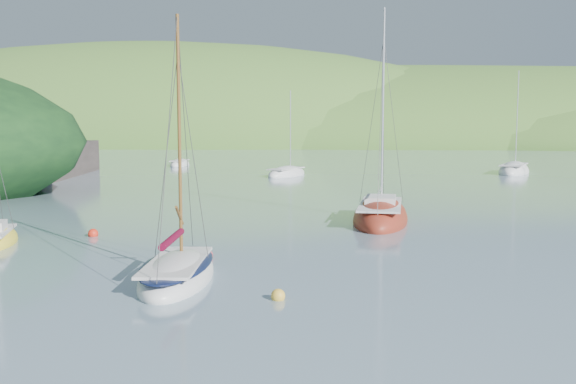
# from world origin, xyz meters

# --- Properties ---
(ground) EXTENTS (700.00, 700.00, 0.00)m
(ground) POSITION_xyz_m (0.00, 0.00, 0.00)
(ground) COLOR slate
(ground) RESTS_ON ground
(shoreline_hills) EXTENTS (690.00, 135.00, 56.00)m
(shoreline_hills) POSITION_xyz_m (-9.66, 172.42, 0.00)
(shoreline_hills) COLOR #3C702A
(shoreline_hills) RESTS_ON ground
(daysailer_white) EXTENTS (2.92, 6.56, 9.80)m
(daysailer_white) POSITION_xyz_m (-1.89, 0.29, 0.22)
(daysailer_white) COLOR silver
(daysailer_white) RESTS_ON ground
(sloop_red) EXTENTS (3.48, 8.79, 12.76)m
(sloop_red) POSITION_xyz_m (5.37, 14.57, 0.23)
(sloop_red) COLOR maroon
(sloop_red) RESTS_ON ground
(distant_sloop_a) EXTENTS (4.65, 7.20, 9.70)m
(distant_sloop_a) POSITION_xyz_m (-3.66, 45.43, 0.17)
(distant_sloop_a) COLOR silver
(distant_sloop_a) RESTS_ON ground
(distant_sloop_b) EXTENTS (5.73, 9.10, 12.24)m
(distant_sloop_b) POSITION_xyz_m (20.75, 52.09, 0.20)
(distant_sloop_b) COLOR silver
(distant_sloop_b) RESTS_ON ground
(distant_sloop_c) EXTENTS (2.40, 6.11, 8.59)m
(distant_sloop_c) POSITION_xyz_m (-19.51, 60.11, 0.16)
(distant_sloop_c) COLOR silver
(distant_sloop_c) RESTS_ON ground
(mooring_buoys) EXTENTS (10.85, 10.53, 0.49)m
(mooring_buoys) POSITION_xyz_m (-3.31, 3.99, 0.12)
(mooring_buoys) COLOR gold
(mooring_buoys) RESTS_ON ground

